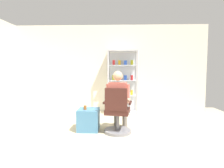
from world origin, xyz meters
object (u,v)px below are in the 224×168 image
at_px(storage_crate, 89,120).
at_px(tea_glass, 85,108).
at_px(display_cabinet_main, 122,81).
at_px(seated_shopkeeper, 119,98).
at_px(office_chair, 117,115).

height_order(storage_crate, tea_glass, tea_glass).
height_order(display_cabinet_main, seated_shopkeeper, display_cabinet_main).
xyz_separation_m(office_chair, seated_shopkeeper, (0.03, 0.16, 0.32)).
bearing_deg(display_cabinet_main, tea_glass, -116.18).
height_order(office_chair, tea_glass, office_chair).
xyz_separation_m(office_chair, storage_crate, (-0.63, 0.18, -0.16)).
bearing_deg(office_chair, seated_shopkeeper, 80.67).
bearing_deg(seated_shopkeeper, office_chair, -99.33).
distance_m(seated_shopkeeper, tea_glass, 0.74).
height_order(office_chair, storage_crate, office_chair).
xyz_separation_m(office_chair, tea_glass, (-0.69, 0.11, 0.12)).
distance_m(storage_crate, tea_glass, 0.29).
bearing_deg(tea_glass, display_cabinet_main, 63.82).
distance_m(display_cabinet_main, tea_glass, 1.95).
bearing_deg(seated_shopkeeper, tea_glass, -175.87).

